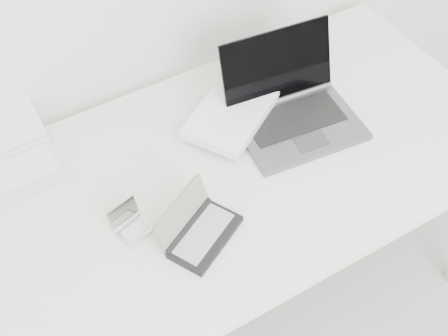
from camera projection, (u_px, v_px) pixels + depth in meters
desk at (226, 179)px, 1.72m from camera, size 1.60×0.80×0.73m
laptop_large at (268, 112)px, 1.77m from camera, size 0.51×0.41×0.22m
netbook_open_white at (10, 164)px, 1.66m from camera, size 0.26×0.32×0.10m
pda_silver at (132, 226)px, 1.54m from camera, size 0.10×0.10×0.07m
palmtop_charcoal at (198, 230)px, 1.53m from camera, size 0.23×0.21×0.11m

